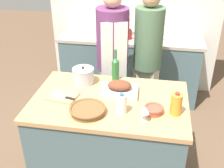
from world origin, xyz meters
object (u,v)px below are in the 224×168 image
at_px(wine_glass_left, 145,110).
at_px(person_cook_guest, 147,56).
at_px(roasting_pan, 119,89).
at_px(mixing_bowl, 154,109).
at_px(cutting_board, 63,96).
at_px(wine_bottle_green, 115,68).
at_px(wicker_basket, 88,110).
at_px(person_cook_aproned, 112,58).
at_px(condiment_bottle_tall, 130,35).
at_px(milk_jug, 121,104).
at_px(juice_jug, 176,104).
at_px(stand_mixer, 123,26).
at_px(knife_chef, 64,97).
at_px(stock_pot, 83,76).
at_px(condiment_bottle_short, 160,35).

bearing_deg(wine_glass_left, person_cook_guest, 92.54).
distance_m(roasting_pan, mixing_bowl, 0.41).
bearing_deg(cutting_board, wine_bottle_green, 45.24).
relative_size(wicker_basket, person_cook_aproned, 0.17).
xyz_separation_m(wine_bottle_green, person_cook_guest, (0.28, 0.55, -0.09)).
height_order(wicker_basket, condiment_bottle_tall, condiment_bottle_tall).
distance_m(milk_jug, condiment_bottle_tall, 1.70).
xyz_separation_m(wine_bottle_green, condiment_bottle_tall, (0.01, 1.15, -0.06)).
bearing_deg(mixing_bowl, person_cook_aproned, 117.44).
xyz_separation_m(milk_jug, wine_glass_left, (0.19, -0.08, 0.02)).
relative_size(juice_jug, stand_mixer, 0.61).
xyz_separation_m(roasting_pan, person_cook_guest, (0.20, 0.80, -0.02)).
relative_size(wine_glass_left, person_cook_guest, 0.08).
bearing_deg(knife_chef, wine_glass_left, -15.61).
bearing_deg(wicker_basket, person_cook_guest, 70.64).
relative_size(stock_pot, milk_jug, 1.15).
bearing_deg(mixing_bowl, knife_chef, 174.33).
bearing_deg(knife_chef, juice_jug, -3.76).
bearing_deg(cutting_board, person_cook_aproned, 71.08).
xyz_separation_m(mixing_bowl, person_cook_guest, (-0.12, 1.06, -0.00)).
bearing_deg(person_cook_guest, person_cook_aproned, -145.70).
distance_m(knife_chef, stand_mixer, 1.73).
bearing_deg(person_cook_guest, roasting_pan, -83.36).
relative_size(roasting_pan, mixing_bowl, 2.18).
height_order(knife_chef, person_cook_aproned, person_cook_aproned).
height_order(mixing_bowl, wine_glass_left, wine_glass_left).
bearing_deg(juice_jug, milk_jug, -172.59).
height_order(milk_jug, condiment_bottle_short, condiment_bottle_short).
bearing_deg(stock_pot, wine_bottle_green, 23.80).
height_order(wine_glass_left, stand_mixer, stand_mixer).
distance_m(stock_pot, stand_mixer, 1.41).
distance_m(mixing_bowl, condiment_bottle_short, 1.66).
bearing_deg(juice_jug, wine_bottle_green, 138.80).
bearing_deg(condiment_bottle_short, wicker_basket, -106.79).
relative_size(cutting_board, person_cook_aproned, 0.16).
height_order(milk_jug, person_cook_guest, person_cook_guest).
bearing_deg(mixing_bowl, condiment_bottle_tall, 103.15).
distance_m(wine_bottle_green, condiment_bottle_tall, 1.15).
xyz_separation_m(wicker_basket, wine_bottle_green, (0.13, 0.60, 0.09)).
xyz_separation_m(wicker_basket, cutting_board, (-0.28, 0.19, -0.02)).
height_order(stock_pot, mixing_bowl, stock_pot).
relative_size(roasting_pan, stand_mixer, 1.07).
bearing_deg(mixing_bowl, juice_jug, 5.02).
relative_size(milk_jug, condiment_bottle_short, 0.97).
bearing_deg(cutting_board, roasting_pan, 17.71).
relative_size(cutting_board, condiment_bottle_tall, 1.92).
bearing_deg(stand_mixer, condiment_bottle_tall, -47.69).
bearing_deg(juice_jug, cutting_board, 174.85).
xyz_separation_m(wicker_basket, condiment_bottle_tall, (0.13, 1.75, 0.04)).
distance_m(juice_jug, knife_chef, 0.95).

